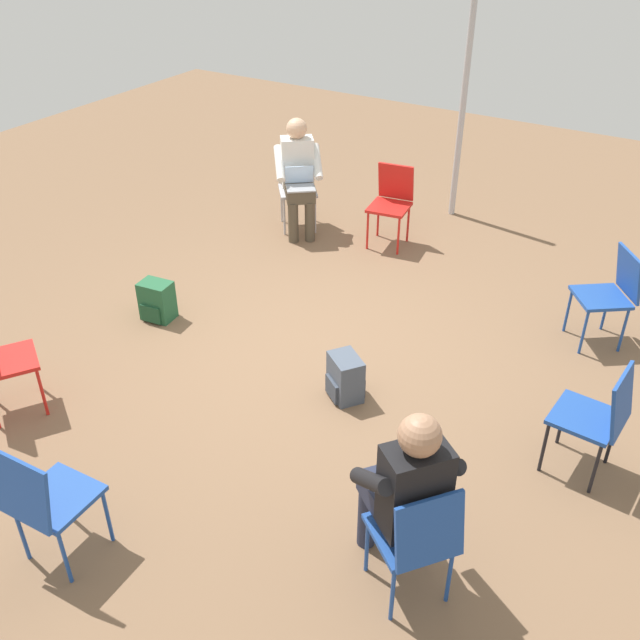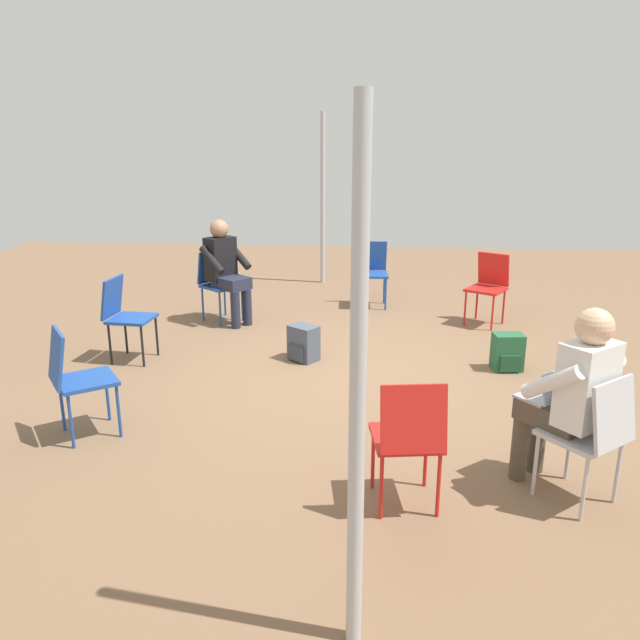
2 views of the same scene
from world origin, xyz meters
TOP-DOWN VIEW (x-y plane):
  - ground_plane at (0.00, 0.00)m, footprint 14.29×14.29m
  - chair_southwest at (-2.07, -1.46)m, footprint 0.58×0.58m
  - chair_southeast at (1.81, -1.53)m, footprint 0.58×0.56m
  - chair_west at (-2.21, -0.37)m, footprint 0.49×0.45m
  - chair_northwest at (-1.44, 2.03)m, footprint 0.57×0.58m
  - chair_northeast at (1.71, 1.73)m, footprint 0.58×0.58m
  - chair_north at (0.22, 2.31)m, footprint 0.43×0.47m
  - chair_east at (2.55, -0.15)m, footprint 0.45×0.42m
  - person_with_laptop at (-1.94, -1.36)m, footprint 0.64×0.63m
  - person_in_black at (1.61, 1.60)m, footprint 0.63×0.63m
  - backpack_near_laptop_user at (0.25, -1.46)m, footprint 0.27×0.30m
  - backpack_by_empty_chair at (0.36, 0.53)m, footprint 0.33×0.34m
  - tent_pole_near at (3.85, 0.61)m, footprint 0.07×0.07m
  - tent_pole_far at (-3.26, -0.08)m, footprint 0.07×0.07m

SIDE VIEW (x-z plane):
  - ground_plane at x=0.00m, z-range 0.00..0.00m
  - backpack_near_laptop_user at x=0.25m, z-range -0.02..0.34m
  - backpack_by_empty_chair at x=0.36m, z-range -0.02..0.34m
  - chair_southwest at x=-2.07m, z-range 0.07..0.92m
  - chair_southeast at x=1.81m, z-range 0.07..0.92m
  - chair_west at x=-2.21m, z-range 0.07..0.92m
  - chair_northwest at x=-1.44m, z-range 0.07..0.92m
  - chair_northeast at x=1.71m, z-range 0.07..0.92m
  - chair_north at x=0.22m, z-range 0.07..0.92m
  - chair_east at x=2.55m, z-range 0.07..0.92m
  - person_with_laptop at x=-1.94m, z-range 0.07..1.31m
  - person_in_black at x=1.61m, z-range 0.07..1.31m
  - tent_pole_far at x=-3.26m, z-range 0.00..2.35m
  - tent_pole_near at x=3.85m, z-range 0.00..2.52m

